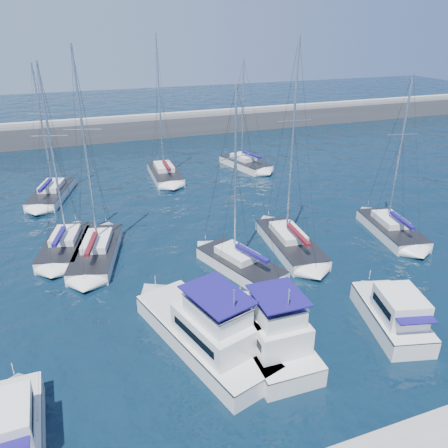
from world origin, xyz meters
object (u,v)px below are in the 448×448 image
object	(u,v)px
sailboat_back_a	(51,193)
sailboat_back_b	(165,173)
sailboat_mid_c	(240,264)
sailboat_mid_a	(65,245)
motor_yacht_stbd_inner	(270,334)
motor_yacht_stbd_outer	(393,315)
sailboat_mid_e	(391,229)
sailboat_mid_b	(97,251)
motor_yacht_port_inner	(207,333)
sailboat_mid_d	(290,243)
sailboat_back_c	(245,163)
motor_yacht_port_outer	(12,431)

from	to	relation	value
sailboat_back_a	sailboat_back_b	size ratio (longest dim) A/B	0.85
sailboat_mid_c	sailboat_back_b	xyz separation A→B (m)	(-0.36, 23.39, 0.02)
sailboat_mid_a	sailboat_back_b	size ratio (longest dim) A/B	0.91
motor_yacht_stbd_inner	sailboat_back_a	distance (m)	31.97
motor_yacht_stbd_outer	motor_yacht_stbd_inner	bearing A→B (deg)	-171.28
sailboat_mid_e	sailboat_mid_b	bearing A→B (deg)	179.91
motor_yacht_port_inner	sailboat_mid_d	distance (m)	13.96
sailboat_mid_c	sailboat_mid_e	size ratio (longest dim) A/B	0.99
sailboat_back_b	sailboat_mid_b	bearing A→B (deg)	-116.23
sailboat_mid_e	sailboat_back_c	world-z (taller)	sailboat_mid_e
sailboat_back_a	sailboat_back_c	world-z (taller)	sailboat_back_a
sailboat_mid_a	sailboat_mid_d	xyz separation A→B (m)	(17.55, -5.94, 0.00)
motor_yacht_port_inner	sailboat_back_c	distance (m)	35.14
sailboat_back_c	motor_yacht_port_outer	bearing A→B (deg)	-141.46
motor_yacht_stbd_outer	sailboat_mid_e	distance (m)	13.89
sailboat_mid_c	sailboat_mid_b	bearing A→B (deg)	130.75
motor_yacht_port_outer	sailboat_mid_c	bearing A→B (deg)	34.31
motor_yacht_port_outer	sailboat_back_a	bearing A→B (deg)	85.77
motor_yacht_port_outer	sailboat_mid_d	bearing A→B (deg)	30.69
motor_yacht_stbd_inner	sailboat_back_c	world-z (taller)	sailboat_back_c
sailboat_mid_c	sailboat_mid_a	bearing A→B (deg)	128.54
motor_yacht_port_outer	sailboat_mid_e	world-z (taller)	sailboat_mid_e
motor_yacht_port_outer	sailboat_mid_b	bearing A→B (deg)	71.83
motor_yacht_stbd_inner	sailboat_mid_c	size ratio (longest dim) A/B	0.57
motor_yacht_port_outer	motor_yacht_port_inner	xyz separation A→B (m)	(10.02, 3.14, 0.19)
motor_yacht_port_outer	sailboat_mid_b	world-z (taller)	sailboat_mid_b
motor_yacht_port_outer	motor_yacht_port_inner	world-z (taller)	motor_yacht_port_inner
motor_yacht_port_outer	sailboat_back_c	size ratio (longest dim) A/B	0.43
sailboat_mid_b	motor_yacht_port_inner	bearing A→B (deg)	-54.56
motor_yacht_port_inner	sailboat_back_a	xyz separation A→B (m)	(-8.23, 28.51, -0.62)
sailboat_mid_e	sailboat_back_a	distance (m)	34.52
sailboat_mid_a	sailboat_back_b	world-z (taller)	sailboat_back_b
sailboat_mid_c	sailboat_mid_e	world-z (taller)	sailboat_mid_e
motor_yacht_port_inner	sailboat_back_b	distance (m)	31.33
sailboat_mid_b	sailboat_back_b	size ratio (longest dim) A/B	0.98
motor_yacht_port_inner	sailboat_mid_b	world-z (taller)	sailboat_mid_b
motor_yacht_stbd_inner	sailboat_back_a	world-z (taller)	sailboat_back_a
motor_yacht_stbd_inner	sailboat_mid_e	size ratio (longest dim) A/B	0.56
motor_yacht_stbd_inner	sailboat_mid_d	size ratio (longest dim) A/B	0.47
sailboat_mid_a	sailboat_back_b	bearing A→B (deg)	66.91
motor_yacht_port_outer	sailboat_mid_d	xyz separation A→B (m)	(20.32, 12.54, -0.40)
sailboat_mid_a	sailboat_mid_e	size ratio (longest dim) A/B	1.08
motor_yacht_port_inner	sailboat_mid_d	size ratio (longest dim) A/B	0.64
sailboat_mid_d	motor_yacht_port_inner	bearing A→B (deg)	-132.58
sailboat_back_b	sailboat_mid_e	bearing A→B (deg)	-53.05
sailboat_mid_a	sailboat_back_b	xyz separation A→B (m)	(12.01, 15.62, 0.00)
motor_yacht_stbd_inner	sailboat_mid_b	xyz separation A→B (m)	(-8.20, 14.66, -0.60)
sailboat_mid_d	sailboat_back_a	world-z (taller)	sailboat_mid_d
sailboat_mid_a	sailboat_back_b	distance (m)	19.70
sailboat_mid_a	sailboat_back_c	size ratio (longest dim) A/B	1.12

